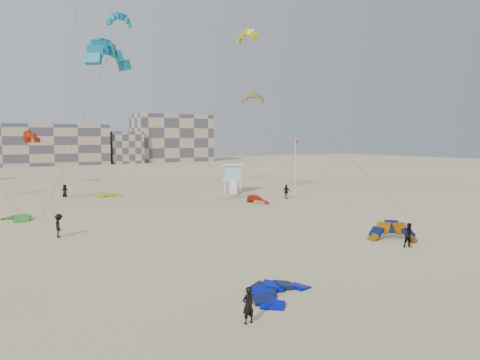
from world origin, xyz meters
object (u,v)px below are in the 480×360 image
kite_ground_blue (279,295)px  lifeguard_tower_near (233,178)px  kite_ground_orange (392,240)px  kitesurfer_main (248,305)px

kite_ground_blue → lifeguard_tower_near: lifeguard_tower_near is taller
kite_ground_orange → lifeguard_tower_near: lifeguard_tower_near is taller
kite_ground_blue → lifeguard_tower_near: size_ratio=0.63×
lifeguard_tower_near → kite_ground_orange: bearing=-71.3°
kite_ground_orange → lifeguard_tower_near: 34.88m
kite_ground_orange → lifeguard_tower_near: size_ratio=0.57×
kite_ground_blue → kite_ground_orange: (15.14, 5.78, 0.00)m
kite_ground_blue → lifeguard_tower_near: bearing=32.1°
kite_ground_blue → kite_ground_orange: kite_ground_orange is taller
lifeguard_tower_near → kitesurfer_main: bearing=-91.5°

